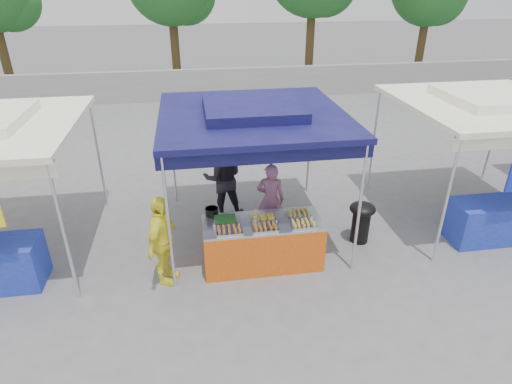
{
  "coord_description": "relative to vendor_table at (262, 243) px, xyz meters",
  "views": [
    {
      "loc": [
        -1.06,
        -6.11,
        4.54
      ],
      "look_at": [
        0.0,
        0.6,
        1.05
      ],
      "focal_mm": 30.0,
      "sensor_mm": 36.0,
      "label": 1
    }
  ],
  "objects": [
    {
      "name": "helper_man",
      "position": [
        -0.5,
        1.8,
        0.42
      ],
      "size": [
        0.85,
        0.68,
        1.69
      ],
      "primitive_type": "imported",
      "rotation": [
        0.0,
        0.0,
        3.09
      ],
      "color": "black",
      "rests_on": "ground_plane"
    },
    {
      "name": "food_tray_fr",
      "position": [
        0.63,
        -0.24,
        0.46
      ],
      "size": [
        0.42,
        0.3,
        0.07
      ],
      "color": "silver",
      "rests_on": "vendor_table"
    },
    {
      "name": "vendor_woman",
      "position": [
        0.32,
        0.96,
        0.31
      ],
      "size": [
        0.6,
        0.47,
        1.46
      ],
      "primitive_type": "imported",
      "rotation": [
        0.0,
        0.0,
        2.89
      ],
      "color": "#965F83",
      "rests_on": "ground_plane"
    },
    {
      "name": "ground_plane",
      "position": [
        0.0,
        0.1,
        -0.43
      ],
      "size": [
        80.0,
        80.0,
        0.0
      ],
      "primitive_type": "plane",
      "color": "slate"
    },
    {
      "name": "food_tray_bm",
      "position": [
        0.02,
        0.06,
        0.46
      ],
      "size": [
        0.42,
        0.3,
        0.07
      ],
      "color": "silver",
      "rests_on": "vendor_table"
    },
    {
      "name": "food_tray_br",
      "position": [
        0.64,
        0.11,
        0.46
      ],
      "size": [
        0.42,
        0.3,
        0.07
      ],
      "color": "silver",
      "rests_on": "vendor_table"
    },
    {
      "name": "wok_burner",
      "position": [
        1.94,
        0.42,
        0.05
      ],
      "size": [
        0.48,
        0.48,
        0.81
      ],
      "rotation": [
        0.0,
        0.0,
        0.21
      ],
      "color": "black",
      "rests_on": "ground_plane"
    },
    {
      "name": "cooking_pot",
      "position": [
        -0.82,
        0.36,
        0.49
      ],
      "size": [
        0.22,
        0.22,
        0.13
      ],
      "primitive_type": "cylinder",
      "color": "black",
      "rests_on": "vendor_table"
    },
    {
      "name": "skewer_cup",
      "position": [
        -0.14,
        -0.1,
        0.48
      ],
      "size": [
        0.09,
        0.09,
        0.11
      ],
      "primitive_type": "cylinder",
      "color": "silver",
      "rests_on": "vendor_table"
    },
    {
      "name": "main_canopy",
      "position": [
        0.0,
        1.07,
        1.94
      ],
      "size": [
        3.2,
        3.2,
        2.57
      ],
      "color": "silver",
      "rests_on": "ground_plane"
    },
    {
      "name": "customer_person",
      "position": [
        -1.64,
        -0.21,
        0.35
      ],
      "size": [
        0.67,
        0.98,
        1.54
      ],
      "primitive_type": "imported",
      "rotation": [
        0.0,
        0.0,
        1.21
      ],
      "color": "yellow",
      "rests_on": "ground_plane"
    },
    {
      "name": "crate_left",
      "position": [
        -0.35,
        0.64,
        -0.27
      ],
      "size": [
        0.51,
        0.36,
        0.31
      ],
      "primitive_type": "cube",
      "color": "#1527B1",
      "rests_on": "ground_plane"
    },
    {
      "name": "food_tray_fm",
      "position": [
        -0.01,
        -0.24,
        0.46
      ],
      "size": [
        0.42,
        0.3,
        0.07
      ],
      "color": "silver",
      "rests_on": "vendor_table"
    },
    {
      "name": "vendor_table",
      "position": [
        0.0,
        0.0,
        0.0
      ],
      "size": [
        2.0,
        0.8,
        0.85
      ],
      "color": "#D35313",
      "rests_on": "ground_plane"
    },
    {
      "name": "food_tray_fl",
      "position": [
        -0.58,
        -0.24,
        0.46
      ],
      "size": [
        0.42,
        0.3,
        0.07
      ],
      "color": "silver",
      "rests_on": "vendor_table"
    },
    {
      "name": "crate_right",
      "position": [
        0.21,
        0.6,
        -0.26
      ],
      "size": [
        0.54,
        0.38,
        0.33
      ],
      "primitive_type": "cube",
      "color": "#1527B1",
      "rests_on": "ground_plane"
    },
    {
      "name": "back_wall",
      "position": [
        0.0,
        11.1,
        0.17
      ],
      "size": [
        40.0,
        0.25,
        1.2
      ],
      "primitive_type": "cube",
      "color": "gray",
      "rests_on": "ground_plane"
    },
    {
      "name": "crate_stacked",
      "position": [
        0.21,
        0.6,
        0.05
      ],
      "size": [
        0.51,
        0.36,
        0.31
      ],
      "primitive_type": "cube",
      "color": "#1527B1",
      "rests_on": "crate_right"
    },
    {
      "name": "neighbor_stall_right",
      "position": [
        4.5,
        0.67,
        1.18
      ],
      "size": [
        3.2,
        3.2,
        2.57
      ],
      "color": "silver",
      "rests_on": "ground_plane"
    },
    {
      "name": "food_tray_bl",
      "position": [
        -0.61,
        0.09,
        0.46
      ],
      "size": [
        0.42,
        0.3,
        0.07
      ],
      "color": "silver",
      "rests_on": "vendor_table"
    }
  ]
}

